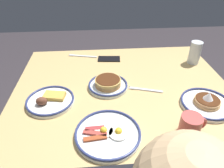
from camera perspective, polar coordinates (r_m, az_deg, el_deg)
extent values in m
cube|color=tan|center=(1.11, 3.05, -2.00)|extent=(1.15, 0.97, 0.04)
cylinder|color=#9F8553|center=(1.74, 16.64, -3.63)|extent=(0.05, 0.05, 0.71)
cylinder|color=#9F8553|center=(1.67, -15.47, -5.31)|extent=(0.05, 0.05, 0.71)
cylinder|color=white|center=(1.09, -1.12, -0.62)|extent=(0.21, 0.21, 0.01)
torus|color=navy|center=(1.09, -1.13, -0.10)|extent=(0.21, 0.21, 0.01)
cylinder|color=#D99449|center=(1.09, -1.13, -0.05)|extent=(0.14, 0.14, 0.01)
cylinder|color=tan|center=(1.08, -1.14, 0.47)|extent=(0.13, 0.13, 0.01)
cylinder|color=tan|center=(1.07, -1.15, 1.00)|extent=(0.14, 0.14, 0.01)
cylinder|color=#4C2814|center=(1.07, -1.15, 1.34)|extent=(0.13, 0.13, 0.00)
cylinder|color=white|center=(1.07, 24.61, -5.20)|extent=(0.24, 0.24, 0.01)
torus|color=navy|center=(1.06, 24.76, -4.70)|extent=(0.24, 0.24, 0.01)
cylinder|color=tan|center=(1.06, 24.78, -4.66)|extent=(0.12, 0.12, 0.01)
cylinder|color=tan|center=(1.06, 24.93, -4.15)|extent=(0.11, 0.11, 0.01)
cylinder|color=#4C2814|center=(1.05, 25.03, -3.83)|extent=(0.11, 0.11, 0.00)
cone|color=white|center=(1.04, 25.28, -3.03)|extent=(0.05, 0.05, 0.03)
cylinder|color=silver|center=(0.84, -1.16, -13.82)|extent=(0.27, 0.27, 0.01)
torus|color=navy|center=(0.83, -1.17, -13.27)|extent=(0.26, 0.26, 0.01)
cylinder|color=white|center=(0.83, 1.86, -13.47)|extent=(0.08, 0.08, 0.01)
sphere|color=yellow|center=(0.83, 1.83, -12.91)|extent=(0.03, 0.03, 0.03)
cylinder|color=white|center=(0.84, -2.33, -12.88)|extent=(0.07, 0.07, 0.01)
sphere|color=yellow|center=(0.84, -2.33, -12.65)|extent=(0.03, 0.03, 0.03)
cube|color=#9B2F30|center=(0.85, -4.76, -12.19)|extent=(0.08, 0.02, 0.01)
cube|color=#A53D34|center=(0.83, -4.73, -13.44)|extent=(0.10, 0.04, 0.01)
cube|color=#9E4221|center=(0.82, -4.71, -14.74)|extent=(0.09, 0.03, 0.01)
cylinder|color=white|center=(1.03, -16.68, -4.68)|extent=(0.23, 0.23, 0.01)
torus|color=navy|center=(1.03, -16.79, -4.16)|extent=(0.23, 0.23, 0.01)
cube|color=gold|center=(1.04, -15.70, -3.17)|extent=(0.11, 0.08, 0.02)
ellipsoid|color=brown|center=(1.01, -18.99, -4.50)|extent=(0.05, 0.04, 0.04)
ellipsoid|color=brown|center=(1.01, -18.73, -4.84)|extent=(0.04, 0.03, 0.03)
ellipsoid|color=brown|center=(1.01, -18.60, -4.55)|extent=(0.04, 0.03, 0.03)
cylinder|color=#BF4C47|center=(0.88, 20.83, -10.72)|extent=(0.08, 0.08, 0.09)
torus|color=#BF4C47|center=(0.90, 23.12, -10.13)|extent=(0.06, 0.02, 0.06)
cylinder|color=brown|center=(0.86, 21.22, -9.35)|extent=(0.07, 0.07, 0.01)
cylinder|color=silver|center=(1.40, 22.00, 8.06)|extent=(0.07, 0.07, 0.14)
cylinder|color=black|center=(1.41, 21.81, 7.30)|extent=(0.06, 0.06, 0.10)
cube|color=black|center=(1.37, -0.83, 6.98)|extent=(0.15, 0.08, 0.01)
cube|color=silver|center=(1.09, 9.45, -1.58)|extent=(0.17, 0.06, 0.01)
cube|color=silver|center=(1.10, 5.53, -0.77)|extent=(0.03, 0.01, 0.00)
cube|color=silver|center=(1.09, 5.49, -0.95)|extent=(0.03, 0.01, 0.00)
cube|color=silver|center=(1.09, 5.44, -1.13)|extent=(0.03, 0.01, 0.00)
cube|color=silver|center=(1.08, 5.40, -1.31)|extent=(0.03, 0.01, 0.00)
cube|color=silver|center=(1.42, -7.98, 7.68)|extent=(0.19, 0.06, 0.01)
cube|color=silver|center=(1.45, -11.13, 8.04)|extent=(0.03, 0.01, 0.00)
cube|color=silver|center=(1.45, -11.21, 7.93)|extent=(0.03, 0.01, 0.00)
cube|color=silver|center=(1.44, -11.28, 7.82)|extent=(0.03, 0.01, 0.00)
cube|color=silver|center=(1.44, -11.36, 7.71)|extent=(0.03, 0.01, 0.00)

